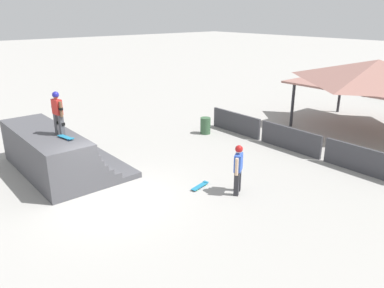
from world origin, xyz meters
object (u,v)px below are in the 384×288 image
(skateboard_on_ground, at_px, (200,186))
(skater_on_deck, at_px, (57,110))
(skateboard_on_deck, at_px, (66,137))
(trash_bin, at_px, (205,126))
(bystander_walking, at_px, (238,165))

(skateboard_on_ground, bearing_deg, skater_on_deck, 117.32)
(skateboard_on_deck, relative_size, skateboard_on_ground, 0.92)
(skater_on_deck, height_order, trash_bin, skater_on_deck)
(skateboard_on_ground, distance_m, trash_bin, 6.31)
(skateboard_on_deck, distance_m, bystander_walking, 6.14)
(skateboard_on_deck, xyz_separation_m, trash_bin, (-1.24, 7.77, -1.36))
(bystander_walking, xyz_separation_m, skateboard_on_ground, (-1.16, -0.69, -0.98))
(bystander_walking, bearing_deg, trash_bin, 24.93)
(skateboard_on_ground, bearing_deg, skateboard_on_deck, 122.42)
(bystander_walking, bearing_deg, skateboard_on_deck, 99.94)
(bystander_walking, distance_m, trash_bin, 6.82)
(skater_on_deck, relative_size, bystander_walking, 0.91)
(skater_on_deck, bearing_deg, skateboard_on_ground, 33.07)
(skateboard_on_ground, xyz_separation_m, trash_bin, (-4.57, 4.34, 0.37))
(skater_on_deck, relative_size, trash_bin, 1.88)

